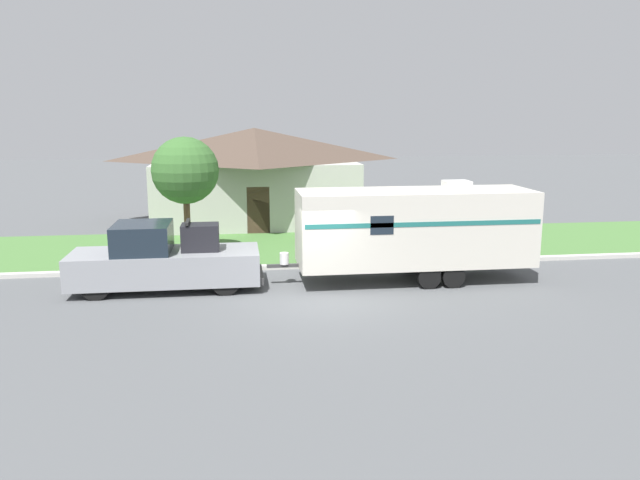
% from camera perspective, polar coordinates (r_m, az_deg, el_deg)
% --- Properties ---
extents(ground_plane, '(120.00, 120.00, 0.00)m').
position_cam_1_polar(ground_plane, '(18.06, -0.56, -5.44)').
color(ground_plane, '#515456').
extents(curb_strip, '(80.00, 0.30, 0.14)m').
position_cam_1_polar(curb_strip, '(21.63, -1.81, -2.40)').
color(curb_strip, beige).
rests_on(curb_strip, ground_plane).
extents(lawn_strip, '(80.00, 7.00, 0.03)m').
position_cam_1_polar(lawn_strip, '(25.19, -2.67, -0.54)').
color(lawn_strip, '#477538').
rests_on(lawn_strip, ground_plane).
extents(house_across_street, '(10.22, 7.73, 4.58)m').
position_cam_1_polar(house_across_street, '(31.09, -5.96, 6.09)').
color(house_across_street, '#B2B2A8').
rests_on(house_across_street, ground_plane).
extents(pickup_truck, '(5.73, 2.05, 2.11)m').
position_cam_1_polar(pickup_truck, '(19.44, -14.09, -1.82)').
color(pickup_truck, black).
rests_on(pickup_truck, ground_plane).
extents(travel_trailer, '(8.38, 2.32, 3.19)m').
position_cam_1_polar(travel_trailer, '(19.94, 8.65, 1.15)').
color(travel_trailer, black).
rests_on(travel_trailer, ground_plane).
extents(mailbox, '(0.48, 0.20, 1.40)m').
position_cam_1_polar(mailbox, '(22.69, 6.64, 0.79)').
color(mailbox, brown).
rests_on(mailbox, ground_plane).
extents(tree_in_yard, '(2.46, 2.46, 4.45)m').
position_cam_1_polar(tree_in_yard, '(23.44, -12.23, 6.19)').
color(tree_in_yard, brown).
rests_on(tree_in_yard, ground_plane).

